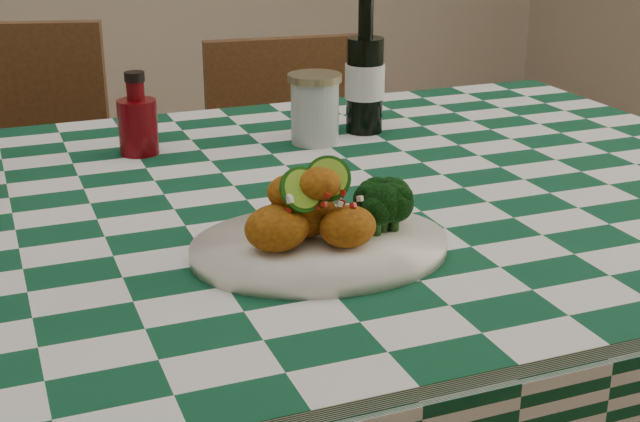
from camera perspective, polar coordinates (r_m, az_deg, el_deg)
name	(u,v)px	position (r m, az deg, el deg)	size (l,w,h in m)	color
plate	(320,247)	(1.06, 0.00, -2.33)	(0.31, 0.24, 0.02)	white
fried_chicken_pile	(316,205)	(1.04, -0.26, 0.39)	(0.14, 0.10, 0.09)	#B06611
broccoli_side	(389,203)	(1.09, 4.42, 0.52)	(0.08, 0.08, 0.06)	black
ketchup_bottle	(137,113)	(1.46, -11.63, 6.14)	(0.06, 0.06, 0.13)	#5A0409
mason_jar	(315,109)	(1.49, -0.34, 6.56)	(0.09, 0.09, 0.12)	#B2BCBA
beer_bottle	(365,65)	(1.55, 2.90, 9.29)	(0.07, 0.07, 0.23)	black
wooden_chair_left	(8,252)	(2.01, -19.35, -2.50)	(0.42, 0.44, 0.91)	#472814
wooden_chair_right	(304,229)	(2.11, -1.06, -1.17)	(0.39, 0.41, 0.85)	#472814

